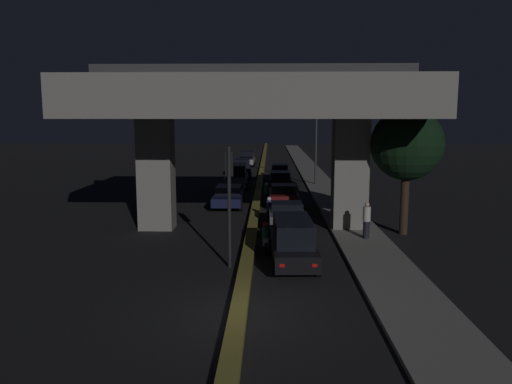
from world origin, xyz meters
The scene contains 20 objects.
ground_plane centered at (0.00, 0.00, 0.00)m, with size 200.00×200.00×0.00m, color black.
median_divider centered at (0.00, 35.00, 0.13)m, with size 0.52×126.00×0.27m, color olive.
sidewalk_right centered at (5.36, 28.00, 0.07)m, with size 2.54×126.00×0.15m, color gray.
elevated_overpass centered at (0.00, 11.81, 6.48)m, with size 16.66×11.36×8.57m.
traffic_light_left_of_median centered at (-0.66, 5.01, 3.26)m, with size 0.30×0.49×4.77m.
street_lamp centered at (4.50, 29.14, 4.86)m, with size 2.65×0.32×8.18m.
car_black_lead centered at (1.85, 5.41, 0.98)m, with size 1.96×4.79×1.86m.
car_grey_second centered at (1.82, 12.18, 0.73)m, with size 2.10×3.98×1.39m.
car_dark_red_third centered at (1.83, 18.82, 0.74)m, with size 2.11×4.03×1.47m.
car_black_fourth centered at (1.79, 26.62, 0.78)m, with size 1.97×4.66×1.51m.
car_dark_green_fifth centered at (1.86, 32.68, 0.82)m, with size 1.97×4.38×1.56m.
car_dark_blue_lead_oncoming centered at (-1.82, 18.53, 0.73)m, with size 2.01×4.76×1.38m.
car_grey_second_oncoming centered at (-1.89, 27.25, 1.06)m, with size 2.00×4.46×2.05m.
car_dark_blue_third_oncoming centered at (-1.90, 35.47, 0.92)m, with size 2.07×4.83×1.80m.
car_silver_fourth_oncoming centered at (-1.92, 47.01, 0.96)m, with size 2.03×4.32×1.83m.
motorcycle_white_filtering_near centered at (0.73, 7.35, 0.58)m, with size 0.33×1.71×1.33m.
motorcycle_black_filtering_mid centered at (0.87, 13.45, 0.63)m, with size 0.34×1.81×1.48m.
motorcycle_blue_filtering_far centered at (0.68, 19.79, 0.62)m, with size 0.33×1.82×1.46m.
pedestrian_on_sidewalk centered at (5.53, 9.30, 1.03)m, with size 0.37×0.37×1.76m.
roadside_tree_kerbside_near centered at (7.71, 10.89, 4.53)m, with size 3.60×3.60×6.36m.
Camera 1 is at (0.92, -14.13, 5.86)m, focal length 35.00 mm.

